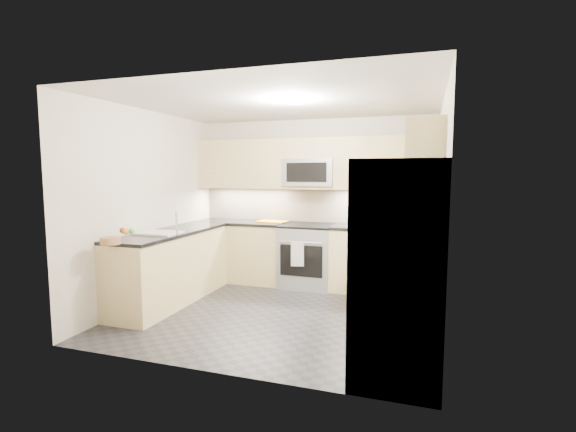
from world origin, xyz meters
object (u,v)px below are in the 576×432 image
(fruit_basket, at_px, (110,241))
(refrigerator, at_px, (399,270))
(microwave, at_px, (310,172))
(cutting_board, at_px, (272,221))
(gas_range, at_px, (307,256))
(utensil_bowl, at_px, (404,222))

(fruit_basket, bearing_deg, refrigerator, -1.60)
(microwave, xyz_separation_m, cutting_board, (-0.59, -0.04, -0.75))
(gas_range, height_order, microwave, microwave)
(utensil_bowl, distance_m, cutting_board, 1.97)
(gas_range, relative_size, microwave, 1.20)
(utensil_bowl, bearing_deg, gas_range, 178.09)
(cutting_board, bearing_deg, refrigerator, -51.00)
(gas_range, xyz_separation_m, microwave, (0.00, 0.12, 1.24))
(gas_range, bearing_deg, refrigerator, -59.12)
(microwave, distance_m, refrigerator, 3.04)
(microwave, xyz_separation_m, utensil_bowl, (1.38, -0.17, -0.68))
(gas_range, height_order, refrigerator, refrigerator)
(cutting_board, xyz_separation_m, fruit_basket, (-0.93, -2.43, 0.03))
(gas_range, relative_size, fruit_basket, 4.42)
(fruit_basket, bearing_deg, utensil_bowl, 38.38)
(fruit_basket, bearing_deg, microwave, 58.36)
(refrigerator, xyz_separation_m, utensil_bowl, (-0.07, 2.38, 0.12))
(microwave, bearing_deg, fruit_basket, -121.64)
(utensil_bowl, bearing_deg, microwave, 172.93)
(microwave, distance_m, cutting_board, 0.96)
(refrigerator, bearing_deg, gas_range, 120.88)
(fruit_basket, bearing_deg, cutting_board, 68.99)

